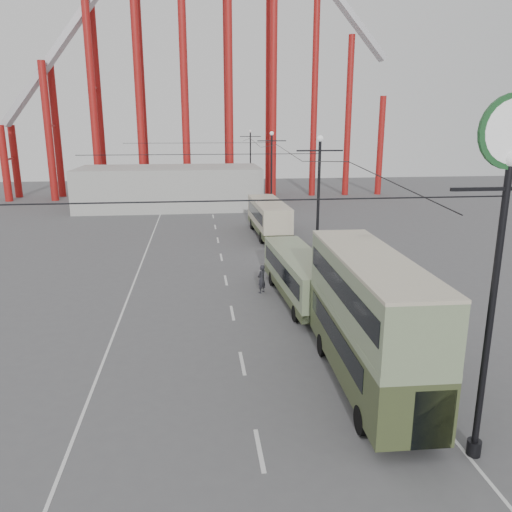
{
  "coord_description": "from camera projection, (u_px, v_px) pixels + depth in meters",
  "views": [
    {
      "loc": [
        -2.72,
        -15.59,
        9.96
      ],
      "look_at": [
        0.39,
        10.72,
        3.0
      ],
      "focal_mm": 35.0,
      "sensor_mm": 36.0,
      "label": 1
    }
  ],
  "objects": [
    {
      "name": "lamp_post_mid",
      "position": [
        318.0,
        204.0,
        34.55
      ],
      "size": [
        3.2,
        0.44,
        9.32
      ],
      "color": "black",
      "rests_on": "ground"
    },
    {
      "name": "road_markings",
      "position": [
        225.0,
        265.0,
        36.63
      ],
      "size": [
        12.52,
        120.0,
        0.01
      ],
      "color": "silver",
      "rests_on": "ground"
    },
    {
      "name": "ground",
      "position": [
        280.0,
        413.0,
        17.81
      ],
      "size": [
        160.0,
        160.0,
        0.0
      ],
      "primitive_type": "plane",
      "color": "#545457",
      "rests_on": "ground"
    },
    {
      "name": "lamp_post_near",
      "position": [
        505.0,
        205.0,
        13.57
      ],
      "size": [
        3.2,
        0.44,
        10.8
      ],
      "color": "black",
      "rests_on": "ground"
    },
    {
      "name": "single_decker_green",
      "position": [
        299.0,
        274.0,
        28.99
      ],
      "size": [
        2.76,
        9.86,
        2.76
      ],
      "rotation": [
        0.0,
        0.0,
        0.05
      ],
      "color": "gray",
      "rests_on": "ground"
    },
    {
      "name": "single_decker_cream",
      "position": [
        269.0,
        216.0,
        46.23
      ],
      "size": [
        2.83,
        10.22,
        3.16
      ],
      "rotation": [
        0.0,
        0.0,
        0.03
      ],
      "color": "#C1B79B",
      "rests_on": "ground"
    },
    {
      "name": "double_decker_bus",
      "position": [
        369.0,
        315.0,
        19.02
      ],
      "size": [
        2.7,
        9.84,
        5.25
      ],
      "rotation": [
        0.0,
        0.0,
        -0.02
      ],
      "color": "#3E4927",
      "rests_on": "ground"
    },
    {
      "name": "lamp_post_distant",
      "position": [
        250.0,
        161.0,
        76.81
      ],
      "size": [
        3.2,
        0.44,
        9.32
      ],
      "color": "black",
      "rests_on": "ground"
    },
    {
      "name": "roller_coaster",
      "position": [
        194.0,
        25.0,
        66.35
      ],
      "size": [
        52.95,
        5.0,
        55.48
      ],
      "color": "maroon",
      "rests_on": "ground"
    },
    {
      "name": "fairground_shed",
      "position": [
        170.0,
        188.0,
        61.63
      ],
      "size": [
        22.0,
        10.0,
        5.0
      ],
      "primitive_type": "cube",
      "color": "#ADADA8",
      "rests_on": "ground"
    },
    {
      "name": "lamp_post_far",
      "position": [
        271.0,
        174.0,
        55.68
      ],
      "size": [
        3.2,
        0.44,
        9.32
      ],
      "color": "black",
      "rests_on": "ground"
    },
    {
      "name": "pedestrian",
      "position": [
        262.0,
        279.0,
        30.4
      ],
      "size": [
        0.75,
        0.75,
        1.75
      ],
      "primitive_type": "imported",
      "rotation": [
        0.0,
        0.0,
        3.92
      ],
      "color": "black",
      "rests_on": "ground"
    }
  ]
}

